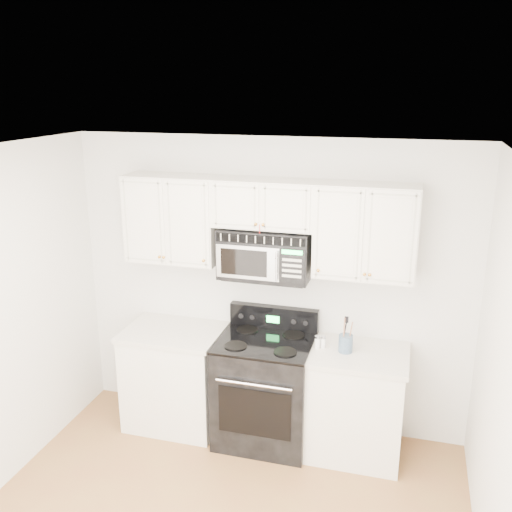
% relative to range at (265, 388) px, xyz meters
% --- Properties ---
extents(room, '(3.51, 3.51, 2.61)m').
position_rel_range_xyz_m(room, '(-0.05, -1.42, 0.82)').
color(room, olive).
rests_on(room, ground).
extents(base_cabinet_left, '(0.86, 0.65, 0.92)m').
position_rel_range_xyz_m(base_cabinet_left, '(-0.85, 0.02, -0.06)').
color(base_cabinet_left, silver).
rests_on(base_cabinet_left, ground).
extents(base_cabinet_right, '(0.86, 0.65, 0.92)m').
position_rel_range_xyz_m(base_cabinet_right, '(0.75, 0.02, -0.06)').
color(base_cabinet_right, silver).
rests_on(base_cabinet_right, ground).
extents(range, '(0.79, 0.72, 1.13)m').
position_rel_range_xyz_m(range, '(0.00, 0.00, 0.00)').
color(range, black).
rests_on(range, ground).
extents(upper_cabinets, '(2.44, 0.37, 0.75)m').
position_rel_range_xyz_m(upper_cabinets, '(-0.05, 0.17, 1.45)').
color(upper_cabinets, silver).
rests_on(upper_cabinets, ground).
extents(microwave, '(0.75, 0.43, 0.42)m').
position_rel_range_xyz_m(microwave, '(-0.04, 0.14, 1.17)').
color(microwave, black).
rests_on(microwave, ground).
extents(utensil_crock, '(0.12, 0.12, 0.31)m').
position_rel_range_xyz_m(utensil_crock, '(0.67, 0.00, 0.51)').
color(utensil_crock, slate).
rests_on(utensil_crock, base_cabinet_right).
extents(shaker_salt, '(0.04, 0.04, 0.10)m').
position_rel_range_xyz_m(shaker_salt, '(0.48, 0.03, 0.49)').
color(shaker_salt, white).
rests_on(shaker_salt, base_cabinet_right).
extents(shaker_pepper, '(0.05, 0.05, 0.11)m').
position_rel_range_xyz_m(shaker_pepper, '(0.44, 0.00, 0.49)').
color(shaker_pepper, white).
rests_on(shaker_pepper, base_cabinet_right).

